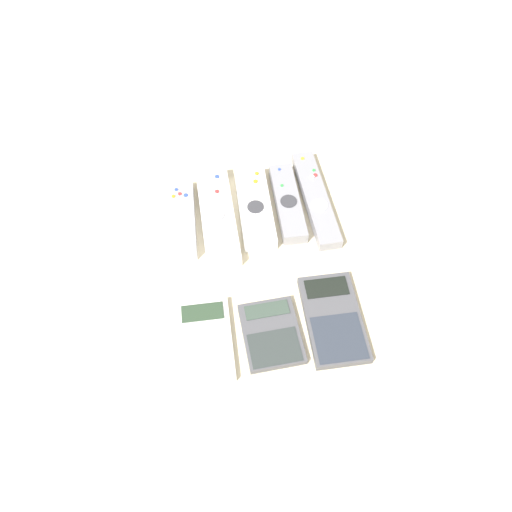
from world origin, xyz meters
TOP-DOWN VIEW (x-y plane):
  - ground_plane at (0.00, 0.00)m, footprint 3.00×3.00m
  - remote_0 at (-0.12, 0.13)m, footprint 0.07×0.17m
  - remote_1 at (-0.05, 0.13)m, footprint 0.06×0.21m
  - remote_2 at (0.02, 0.14)m, footprint 0.06×0.18m
  - remote_3 at (0.08, 0.14)m, footprint 0.05×0.17m
  - remote_4 at (0.13, 0.14)m, footprint 0.04×0.22m
  - calculator_0 at (-0.10, -0.10)m, footprint 0.09×0.14m
  - calculator_1 at (-0.00, -0.11)m, footprint 0.09×0.11m
  - calculator_2 at (0.10, -0.10)m, footprint 0.09×0.16m

SIDE VIEW (x-z plane):
  - ground_plane at x=0.00m, z-range 0.00..0.00m
  - calculator_1 at x=0.00m, z-range 0.00..0.01m
  - calculator_0 at x=-0.10m, z-range 0.00..0.01m
  - calculator_2 at x=0.10m, z-range 0.00..0.01m
  - remote_4 at x=0.13m, z-range 0.00..0.02m
  - remote_1 at x=-0.05m, z-range 0.00..0.02m
  - remote_3 at x=0.08m, z-range 0.00..0.02m
  - remote_0 at x=-0.12m, z-range 0.00..0.02m
  - remote_2 at x=0.02m, z-range 0.00..0.03m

